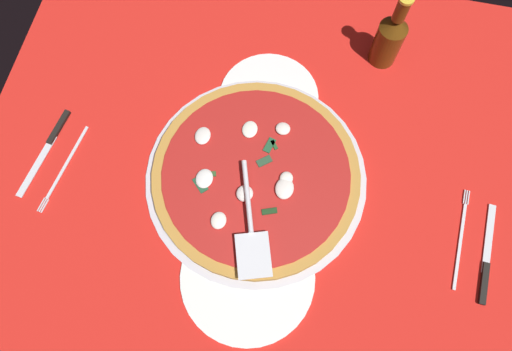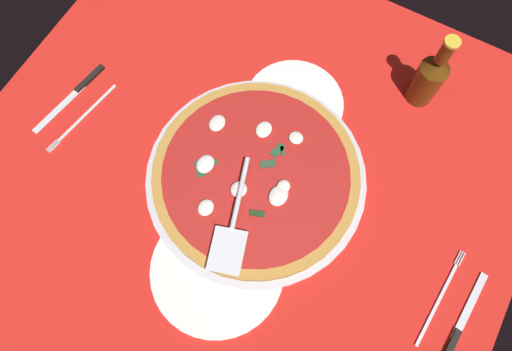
# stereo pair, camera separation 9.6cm
# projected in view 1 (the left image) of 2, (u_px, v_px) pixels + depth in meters

# --- Properties ---
(ground_plane) EXTENTS (1.13, 1.13, 0.01)m
(ground_plane) POSITION_uv_depth(u_px,v_px,m) (242.00, 186.00, 0.98)
(ground_plane) COLOR red
(pizza_pan) EXTENTS (0.45, 0.45, 0.01)m
(pizza_pan) POSITION_uv_depth(u_px,v_px,m) (256.00, 178.00, 0.97)
(pizza_pan) COLOR silver
(pizza_pan) RESTS_ON ground_plane
(dinner_plate_left) EXTENTS (0.22, 0.22, 0.01)m
(dinner_plate_left) POSITION_uv_depth(u_px,v_px,m) (269.00, 97.00, 1.04)
(dinner_plate_left) COLOR white
(dinner_plate_left) RESTS_ON ground_plane
(dinner_plate_right) EXTENTS (0.26, 0.26, 0.01)m
(dinner_plate_right) POSITION_uv_depth(u_px,v_px,m) (248.00, 277.00, 0.91)
(dinner_plate_right) COLOR white
(dinner_plate_right) RESTS_ON ground_plane
(pizza) EXTENTS (0.42, 0.42, 0.03)m
(pizza) POSITION_uv_depth(u_px,v_px,m) (256.00, 175.00, 0.96)
(pizza) COLOR #BB8336
(pizza) RESTS_ON pizza_pan
(pizza_server) EXTENTS (0.23, 0.11, 0.01)m
(pizza_server) POSITION_uv_depth(u_px,v_px,m) (251.00, 227.00, 0.90)
(pizza_server) COLOR silver
(pizza_server) RESTS_ON pizza
(place_setting_near) EXTENTS (0.23, 0.15, 0.01)m
(place_setting_near) POSITION_uv_depth(u_px,v_px,m) (56.00, 157.00, 0.99)
(place_setting_near) COLOR white
(place_setting_near) RESTS_ON ground_plane
(place_setting_far) EXTENTS (0.22, 0.13, 0.01)m
(place_setting_far) POSITION_uv_depth(u_px,v_px,m) (473.00, 251.00, 0.93)
(place_setting_far) COLOR white
(place_setting_far) RESTS_ON ground_plane
(beer_bottle) EXTENTS (0.06, 0.06, 0.20)m
(beer_bottle) POSITION_uv_depth(u_px,v_px,m) (390.00, 38.00, 1.00)
(beer_bottle) COLOR #56320C
(beer_bottle) RESTS_ON ground_plane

